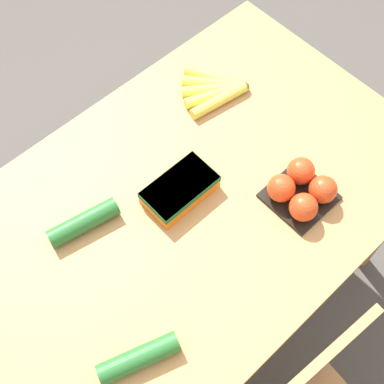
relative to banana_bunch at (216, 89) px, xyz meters
The scene contains 7 objects.
ground_plane 0.86m from the banana_bunch, 35.90° to the left, with size 12.00×12.00×0.00m, color #4C4742.
dining_table 0.38m from the banana_bunch, 35.90° to the left, with size 1.30×0.85×0.76m.
banana_bunch is the anchor object (origin of this frame).
tomato_pack 0.42m from the banana_bunch, 78.12° to the left, with size 0.16×0.16×0.08m.
carrot_bag 0.36m from the banana_bunch, 30.66° to the left, with size 0.19×0.11×0.05m.
cucumber_near 0.80m from the banana_bunch, 33.40° to the left, with size 0.20×0.11×0.05m.
cucumber_far 0.56m from the banana_bunch, ahead, with size 0.20×0.09×0.05m.
Camera 1 is at (0.46, 0.50, 2.01)m, focal length 50.00 mm.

